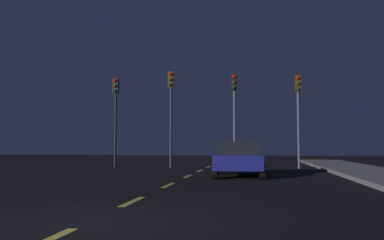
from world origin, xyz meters
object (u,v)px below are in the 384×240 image
(traffic_signal_far_left, at_px, (116,105))
(traffic_signal_far_right, at_px, (298,103))
(traffic_signal_center_right, at_px, (234,103))
(traffic_signal_center_left, at_px, (171,101))
(car_stopped_ahead, at_px, (239,158))

(traffic_signal_far_left, bearing_deg, traffic_signal_far_right, -0.00)
(traffic_signal_far_right, bearing_deg, traffic_signal_far_left, 180.00)
(traffic_signal_center_right, distance_m, traffic_signal_far_right, 3.40)
(traffic_signal_far_left, xyz_separation_m, traffic_signal_center_left, (3.22, 0.00, 0.19))
(traffic_signal_far_left, height_order, car_stopped_ahead, traffic_signal_far_left)
(traffic_signal_center_right, height_order, traffic_signal_far_right, traffic_signal_center_right)
(traffic_signal_far_left, distance_m, traffic_signal_center_right, 6.76)
(traffic_signal_center_left, bearing_deg, traffic_signal_center_right, -0.01)
(traffic_signal_center_left, distance_m, car_stopped_ahead, 7.82)
(traffic_signal_center_left, xyz_separation_m, traffic_signal_center_right, (3.54, -0.00, -0.15))
(traffic_signal_center_left, bearing_deg, traffic_signal_far_left, -179.99)
(traffic_signal_far_left, xyz_separation_m, traffic_signal_far_right, (10.16, -0.00, -0.06))
(traffic_signal_far_right, bearing_deg, traffic_signal_center_right, 179.99)
(traffic_signal_center_right, bearing_deg, traffic_signal_far_left, -180.00)
(car_stopped_ahead, bearing_deg, traffic_signal_center_right, 94.46)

